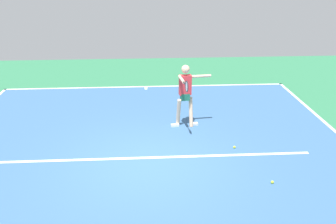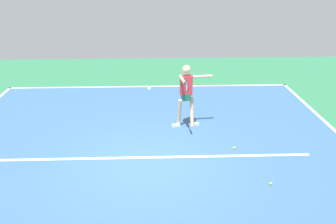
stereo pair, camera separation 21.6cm
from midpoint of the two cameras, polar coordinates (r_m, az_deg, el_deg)
ground_plane at (r=8.70m, az=-2.72°, el=-8.31°), size 21.17×21.17×0.00m
court_surface at (r=8.70m, az=-2.72°, el=-8.30°), size 10.89×12.06×0.00m
court_line_baseline_near at (r=14.18m, az=-2.58°, el=4.07°), size 10.89×0.10×0.01m
court_line_service at (r=8.99m, az=-2.71°, el=-7.20°), size 8.17×0.10×0.01m
court_line_centre_mark at (r=13.99m, az=-2.58°, el=3.81°), size 0.10×0.30×0.01m
tennis_player at (r=10.27m, az=3.56°, el=3.23°), size 1.15×1.27×1.86m
tennis_ball_centre_court at (r=8.28m, az=16.70°, el=-10.81°), size 0.07×0.07×0.07m
tennis_ball_by_sideline at (r=9.53m, az=11.10°, el=-5.60°), size 0.07×0.07×0.07m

